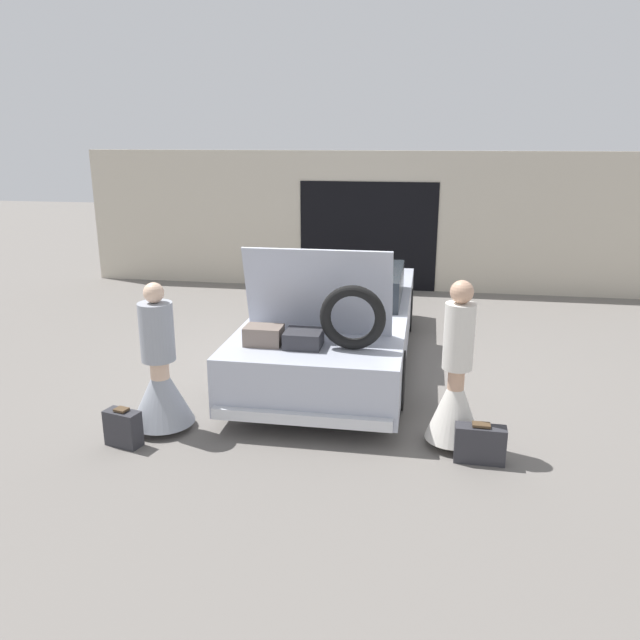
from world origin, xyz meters
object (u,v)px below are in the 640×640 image
Objects in this scene: car at (337,320)px; suitcase_beside_left_person at (123,428)px; person_right at (455,389)px; person_left at (160,379)px; suitcase_beside_right_person at (480,444)px.

suitcase_beside_left_person is at bearing -121.56° from car.
suitcase_beside_left_person is (-3.34, -0.57, -0.44)m from person_right.
person_left reaches higher than suitcase_beside_left_person.
car is 10.48× the size of suitcase_beside_right_person.
car is 2.92m from person_left.
person_right is 4.25× the size of suitcase_beside_left_person.
suitcase_beside_right_person is (0.25, -0.30, -0.44)m from person_right.
person_left is 3.98× the size of suitcase_beside_left_person.
person_right is 3.41m from suitcase_beside_left_person.
suitcase_beside_right_person is (3.58, 0.27, -0.00)m from suitcase_beside_left_person.
suitcase_beside_left_person is 0.83× the size of suitcase_beside_right_person.
person_right is at bearing 129.56° from suitcase_beside_right_person.
person_left is at bearing 60.93° from suitcase_beside_left_person.
person_left is (-1.55, -2.48, -0.02)m from car.
suitcase_beside_right_person is at bearing 4.31° from suitcase_beside_left_person.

